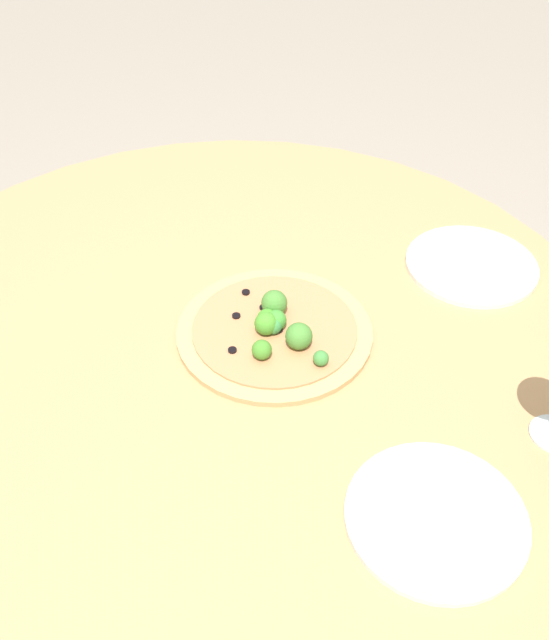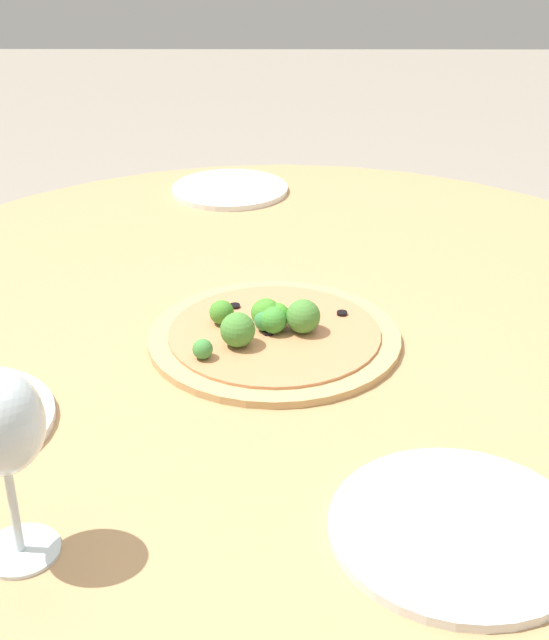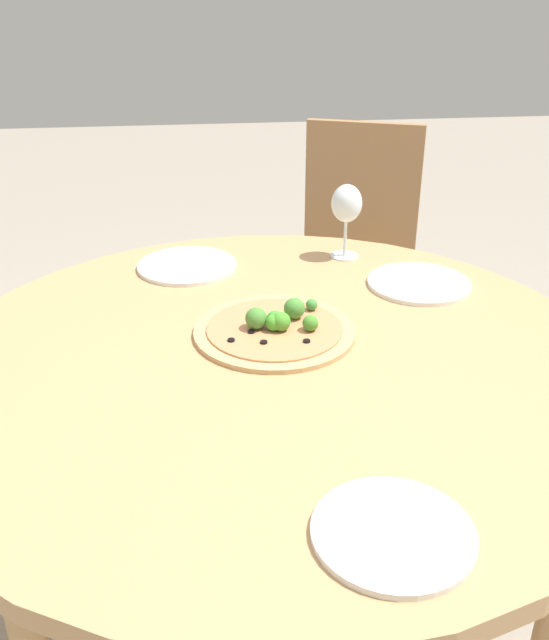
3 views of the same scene
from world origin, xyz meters
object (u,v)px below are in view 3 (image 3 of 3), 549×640
plate_near (187,266)px  plate_far (393,533)px  chair (354,268)px  plate_side (419,283)px  wine_glass (347,206)px  pizza (276,328)px

plate_near → plate_far: bearing=-164.8°
chair → plate_side: (-0.72, 0.02, 0.26)m
plate_near → plate_side: 0.55m
wine_glass → plate_side: 0.27m
chair → pizza: chair is taller
pizza → plate_side: bearing=-61.1°
pizza → plate_side: 0.40m
wine_glass → plate_far: bearing=171.9°
wine_glass → plate_near: wine_glass is taller
plate_near → wine_glass: bearing=-86.1°
pizza → plate_near: bearing=25.4°
chair → plate_far: size_ratio=4.55×
chair → plate_near: size_ratio=4.06×
wine_glass → plate_side: bearing=-145.9°
pizza → wine_glass: bearing=-29.4°
plate_near → plate_side: same height
chair → plate_far: chair is taller
wine_glass → plate_far: (-0.96, 0.14, -0.13)m
chair → plate_near: 0.81m
plate_side → plate_far: bearing=160.6°
plate_far → plate_side: 0.81m
wine_glass → plate_near: 0.41m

